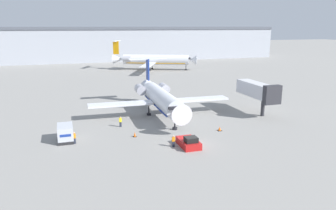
{
  "coord_description": "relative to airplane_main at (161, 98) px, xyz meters",
  "views": [
    {
      "loc": [
        -16.42,
        -40.16,
        16.34
      ],
      "look_at": [
        0.0,
        10.81,
        3.38
      ],
      "focal_mm": 35.0,
      "sensor_mm": 36.0,
      "label": 1
    }
  ],
  "objects": [
    {
      "name": "ground_plane",
      "position": [
        -0.44,
        -16.74,
        -3.4
      ],
      "size": [
        600.0,
        600.0,
        0.0
      ],
      "primitive_type": "plane",
      "color": "gray"
    },
    {
      "name": "terminal_building",
      "position": [
        -0.44,
        103.26,
        4.57
      ],
      "size": [
        180.0,
        16.8,
        15.88
      ],
      "color": "#9EA3AD",
      "rests_on": "ground"
    },
    {
      "name": "airplane_main",
      "position": [
        0.0,
        0.0,
        0.0
      ],
      "size": [
        26.54,
        24.72,
        9.69
      ],
      "color": "silver",
      "rests_on": "ground"
    },
    {
      "name": "pushback_tug",
      "position": [
        -0.97,
        -16.9,
        -2.8
      ],
      "size": [
        2.37,
        4.27,
        1.66
      ],
      "color": "#B21919",
      "rests_on": "ground"
    },
    {
      "name": "luggage_cart",
      "position": [
        -17.21,
        -9.31,
        -2.2
      ],
      "size": [
        2.14,
        3.74,
        2.39
      ],
      "color": "#232326",
      "rests_on": "ground"
    },
    {
      "name": "worker_near_tug",
      "position": [
        -3.03,
        -16.4,
        -2.53
      ],
      "size": [
        0.4,
        0.24,
        1.67
      ],
      "color": "#232838",
      "rests_on": "ground"
    },
    {
      "name": "worker_by_wing",
      "position": [
        -8.43,
        -4.94,
        -2.46
      ],
      "size": [
        0.4,
        0.25,
        1.79
      ],
      "color": "#232838",
      "rests_on": "ground"
    },
    {
      "name": "worker_on_apron",
      "position": [
        -16.03,
        -10.87,
        -2.49
      ],
      "size": [
        0.4,
        0.24,
        1.74
      ],
      "color": "#232838",
      "rests_on": "ground"
    },
    {
      "name": "traffic_cone_left",
      "position": [
        -7.23,
        -10.57,
        -3.05
      ],
      "size": [
        0.53,
        0.53,
        0.75
      ],
      "color": "black",
      "rests_on": "ground"
    },
    {
      "name": "traffic_cone_right",
      "position": [
        6.34,
        -11.84,
        -3.1
      ],
      "size": [
        0.69,
        0.69,
        0.65
      ],
      "color": "black",
      "rests_on": "ground"
    },
    {
      "name": "airplane_parked_far_left",
      "position": [
        16.2,
        63.7,
        0.47
      ],
      "size": [
        31.59,
        33.97,
        10.87
      ],
      "color": "silver",
      "rests_on": "ground"
    },
    {
      "name": "jet_bridge",
      "position": [
        17.99,
        -4.22,
        1.04
      ],
      "size": [
        3.2,
        10.9,
        6.19
      ],
      "color": "#2D2D33",
      "rests_on": "ground"
    }
  ]
}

